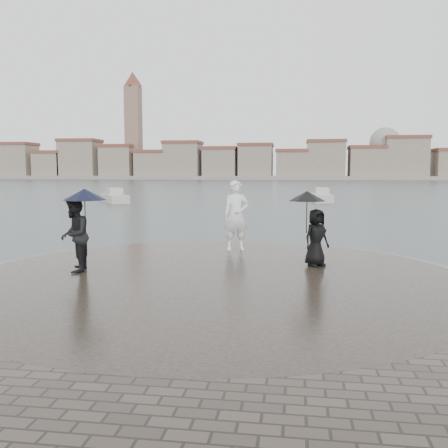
# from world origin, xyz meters

# --- Properties ---
(ground) EXTENTS (400.00, 400.00, 0.00)m
(ground) POSITION_xyz_m (0.00, 0.00, 0.00)
(ground) COLOR #2B3835
(ground) RESTS_ON ground
(kerb_ring) EXTENTS (12.50, 12.50, 0.32)m
(kerb_ring) POSITION_xyz_m (0.00, 3.50, 0.16)
(kerb_ring) COLOR gray
(kerb_ring) RESTS_ON ground
(quay_tip) EXTENTS (11.90, 11.90, 0.36)m
(quay_tip) POSITION_xyz_m (0.00, 3.50, 0.18)
(quay_tip) COLOR #2D261E
(quay_tip) RESTS_ON ground
(statue) EXTENTS (0.91, 0.72, 2.18)m
(statue) POSITION_xyz_m (0.01, 7.34, 1.45)
(statue) COLOR white
(statue) RESTS_ON quay_tip
(visitor_left) EXTENTS (1.23, 1.15, 2.04)m
(visitor_left) POSITION_xyz_m (-3.43, 3.42, 1.49)
(visitor_left) COLOR black
(visitor_left) RESTS_ON quay_tip
(visitor_right) EXTENTS (1.17, 1.00, 1.95)m
(visitor_right) POSITION_xyz_m (2.30, 5.07, 1.46)
(visitor_right) COLOR black
(visitor_right) RESTS_ON quay_tip
(far_skyline) EXTENTS (260.00, 20.00, 37.00)m
(far_skyline) POSITION_xyz_m (-6.29, 160.71, 5.61)
(far_skyline) COLOR gray
(far_skyline) RESTS_ON ground
(boats) EXTENTS (41.59, 9.45, 1.50)m
(boats) POSITION_xyz_m (3.90, 38.31, 0.38)
(boats) COLOR #BCB6A9
(boats) RESTS_ON ground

